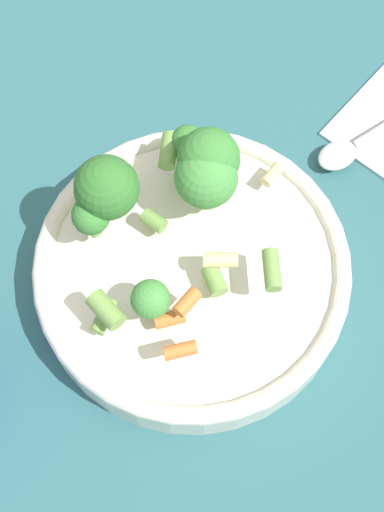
# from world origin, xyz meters

# --- Properties ---
(ground_plane) EXTENTS (3.00, 3.00, 0.00)m
(ground_plane) POSITION_xyz_m (0.00, 0.00, 0.00)
(ground_plane) COLOR #2D6066
(bowl) EXTENTS (0.24, 0.24, 0.04)m
(bowl) POSITION_xyz_m (0.00, 0.00, 0.02)
(bowl) COLOR silver
(bowl) RESTS_ON ground_plane
(pasta_salad) EXTENTS (0.18, 0.17, 0.08)m
(pasta_salad) POSITION_xyz_m (0.03, 0.03, 0.08)
(pasta_salad) COLOR #8CB766
(pasta_salad) RESTS_ON bowl
(spoon) EXTENTS (0.15, 0.12, 0.01)m
(spoon) POSITION_xyz_m (0.17, -0.10, 0.01)
(spoon) COLOR silver
(spoon) RESTS_ON napkin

